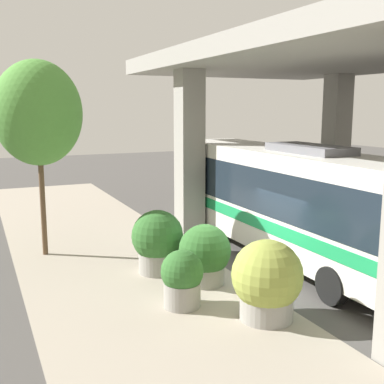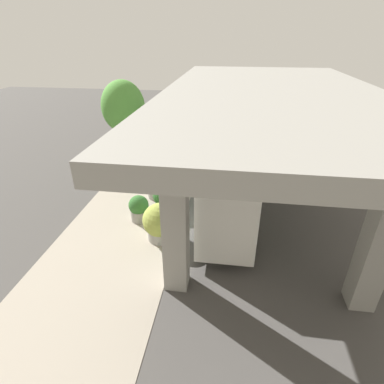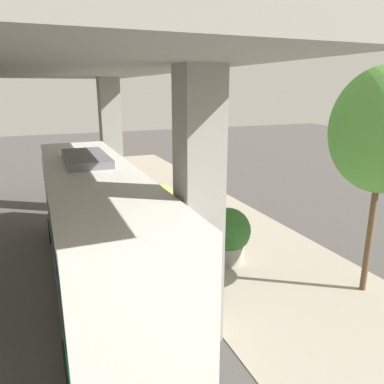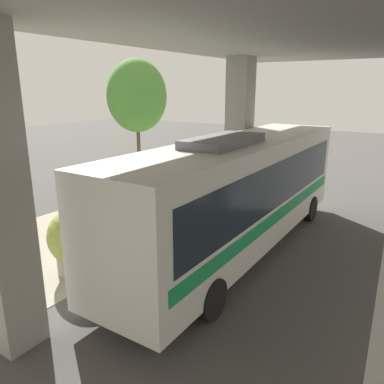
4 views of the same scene
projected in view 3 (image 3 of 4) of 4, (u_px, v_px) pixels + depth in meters
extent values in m
plane|color=#474442|center=(156.00, 250.00, 14.05)|extent=(80.00, 80.00, 0.00)
cube|color=gray|center=(227.00, 238.00, 15.15)|extent=(6.00, 40.00, 0.02)
cube|color=gray|center=(112.00, 147.00, 17.62)|extent=(0.90, 0.90, 6.35)
cube|color=gray|center=(199.00, 212.00, 8.41)|extent=(0.90, 0.90, 6.35)
cube|color=gray|center=(17.00, 60.00, 10.80)|extent=(9.40, 18.35, 0.60)
cube|color=silver|center=(95.00, 220.00, 11.25)|extent=(2.54, 11.74, 3.16)
cube|color=#19232D|center=(94.00, 208.00, 11.15)|extent=(2.58, 10.80, 1.39)
cube|color=#198C4C|center=(97.00, 240.00, 11.42)|extent=(2.58, 11.15, 0.38)
cube|color=slate|center=(86.00, 158.00, 11.84)|extent=(1.27, 2.93, 0.24)
cylinder|color=black|center=(181.00, 335.00, 8.44)|extent=(0.28, 1.00, 1.00)
cylinder|color=black|center=(71.00, 363.00, 7.56)|extent=(0.28, 1.00, 1.00)
cylinder|color=black|center=(113.00, 222.00, 15.49)|extent=(0.28, 1.00, 1.00)
cylinder|color=black|center=(52.00, 230.00, 14.62)|extent=(0.28, 1.00, 1.00)
cylinder|color=gold|center=(163.00, 232.00, 14.85)|extent=(0.21, 0.21, 0.74)
sphere|color=gold|center=(163.00, 221.00, 14.73)|extent=(0.20, 0.20, 0.20)
cylinder|color=gold|center=(167.00, 229.00, 14.87)|extent=(0.12, 0.09, 0.09)
cylinder|color=gold|center=(159.00, 230.00, 14.76)|extent=(0.12, 0.09, 0.09)
cylinder|color=gray|center=(205.00, 226.00, 15.58)|extent=(0.93, 0.93, 0.65)
sphere|color=#2D6028|center=(205.00, 212.00, 15.41)|extent=(1.08, 1.08, 1.08)
sphere|color=#BF334C|center=(202.00, 215.00, 15.50)|extent=(0.33, 0.33, 0.33)
cylinder|color=gray|center=(159.00, 220.00, 16.34)|extent=(1.26, 1.26, 0.63)
sphere|color=olive|center=(159.00, 203.00, 16.13)|extent=(1.68, 1.68, 1.68)
sphere|color=#993F8C|center=(155.00, 209.00, 16.26)|extent=(0.44, 0.44, 0.44)
cylinder|color=gray|center=(189.00, 242.00, 14.04)|extent=(1.13, 1.13, 0.58)
sphere|color=#2D6028|center=(189.00, 225.00, 13.85)|extent=(1.48, 1.48, 1.48)
sphere|color=orange|center=(184.00, 231.00, 13.97)|extent=(0.40, 0.40, 0.40)
cylinder|color=gray|center=(227.00, 252.00, 13.07)|extent=(1.16, 1.16, 0.72)
sphere|color=#2D6028|center=(228.00, 230.00, 12.85)|extent=(1.56, 1.56, 1.56)
sphere|color=#BF334C|center=(223.00, 237.00, 12.98)|extent=(0.41, 0.41, 0.41)
cylinder|color=brown|center=(370.00, 229.00, 10.76)|extent=(0.18, 0.18, 3.93)
ellipsoid|color=#4C8C38|center=(384.00, 130.00, 10.01)|extent=(2.85, 2.85, 3.42)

